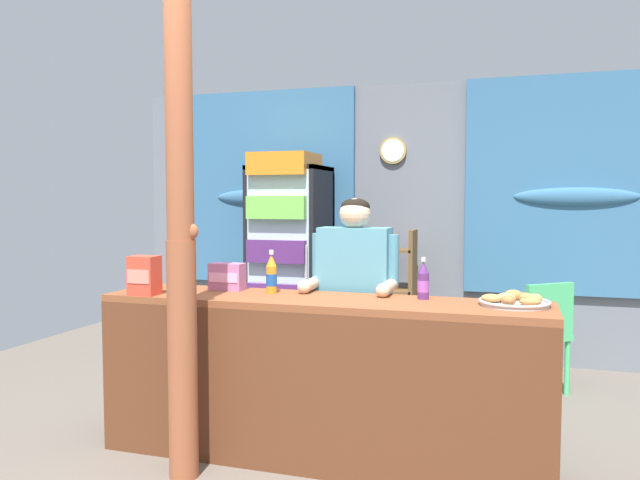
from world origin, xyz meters
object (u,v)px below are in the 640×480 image
object	(u,v)px
stall_counter	(315,367)
soda_bottle_grape_soda	(423,281)
soda_bottle_water	(183,279)
soda_bottle_iced_tea	(179,269)
timber_post	(181,250)
pastry_tray	(514,301)
shopkeeper	(354,287)
soda_bottle_orange_soda	(271,275)
snack_box_wafer	(227,277)
bottle_shelf_rack	(388,294)
plastic_lawn_chair	(537,330)
snack_box_crackers	(144,275)
drink_fridge	(288,248)

from	to	relation	value
stall_counter	soda_bottle_grape_soda	xyz separation A→B (m)	(0.55, 0.24, 0.46)
soda_bottle_water	soda_bottle_iced_tea	bearing A→B (deg)	128.50
timber_post	soda_bottle_grape_soda	world-z (taller)	timber_post
pastry_tray	stall_counter	bearing A→B (deg)	-170.53
timber_post	shopkeeper	distance (m)	1.14
soda_bottle_orange_soda	soda_bottle_grape_soda	size ratio (longest dim) A/B	1.10
soda_bottle_iced_tea	soda_bottle_orange_soda	size ratio (longest dim) A/B	1.27
snack_box_wafer	bottle_shelf_rack	bearing A→B (deg)	73.27
plastic_lawn_chair	shopkeeper	world-z (taller)	shopkeeper
snack_box_crackers	snack_box_wafer	xyz separation A→B (m)	(0.37, 0.32, -0.03)
bottle_shelf_rack	soda_bottle_water	distance (m)	2.42
drink_fridge	bottle_shelf_rack	bearing A→B (deg)	7.09
plastic_lawn_chair	snack_box_wafer	world-z (taller)	snack_box_wafer
plastic_lawn_chair	shopkeeper	distance (m)	1.72
soda_bottle_iced_tea	soda_bottle_orange_soda	xyz separation A→B (m)	(0.55, 0.11, -0.03)
soda_bottle_iced_tea	pastry_tray	world-z (taller)	soda_bottle_iced_tea
plastic_lawn_chair	shopkeeper	xyz separation A→B (m)	(-1.12, -1.23, 0.45)
snack_box_crackers	soda_bottle_orange_soda	bearing A→B (deg)	22.48
shopkeeper	plastic_lawn_chair	bearing A→B (deg)	47.68
drink_fridge	pastry_tray	bearing A→B (deg)	-44.54
plastic_lawn_chair	stall_counter	bearing A→B (deg)	-125.03
shopkeeper	soda_bottle_water	bearing A→B (deg)	-149.21
soda_bottle_orange_soda	pastry_tray	distance (m)	1.37
stall_counter	shopkeeper	xyz separation A→B (m)	(0.09, 0.50, 0.38)
soda_bottle_iced_tea	snack_box_wafer	distance (m)	0.29
shopkeeper	soda_bottle_water	world-z (taller)	shopkeeper
shopkeeper	soda_bottle_iced_tea	size ratio (longest dim) A/B	4.57
snack_box_wafer	pastry_tray	xyz separation A→B (m)	(1.68, -0.06, -0.06)
drink_fridge	soda_bottle_orange_soda	size ratio (longest dim) A/B	7.37
soda_bottle_iced_tea	drink_fridge	bearing A→B (deg)	91.72
stall_counter	pastry_tray	distance (m)	1.12
soda_bottle_grape_soda	snack_box_crackers	distance (m)	1.60
stall_counter	snack_box_crackers	xyz separation A→B (m)	(-1.01, -0.09, 0.48)
bottle_shelf_rack	soda_bottle_iced_tea	bearing A→B (deg)	-111.45
plastic_lawn_chair	pastry_tray	xyz separation A→B (m)	(-0.17, -1.55, 0.45)
plastic_lawn_chair	snack_box_wafer	size ratio (longest dim) A/B	4.09
bottle_shelf_rack	snack_box_crackers	size ratio (longest dim) A/B	5.34
shopkeeper	pastry_tray	world-z (taller)	shopkeeper
shopkeeper	soda_bottle_orange_soda	world-z (taller)	shopkeeper
bottle_shelf_rack	soda_bottle_grape_soda	distance (m)	2.12
soda_bottle_iced_tea	pastry_tray	xyz separation A→B (m)	(1.92, 0.09, -0.11)
timber_post	snack_box_crackers	distance (m)	0.49
plastic_lawn_chair	soda_bottle_iced_tea	bearing A→B (deg)	-141.91
soda_bottle_water	soda_bottle_orange_soda	bearing A→B (deg)	25.51
soda_bottle_water	bottle_shelf_rack	bearing A→B (deg)	71.56
soda_bottle_grape_soda	stall_counter	bearing A→B (deg)	-156.58
drink_fridge	snack_box_crackers	size ratio (longest dim) A/B	8.34
drink_fridge	timber_post	bearing A→B (deg)	-82.57
soda_bottle_iced_tea	soda_bottle_orange_soda	world-z (taller)	soda_bottle_iced_tea
stall_counter	pastry_tray	world-z (taller)	pastry_tray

